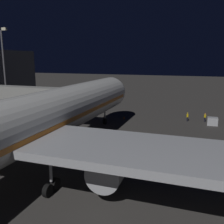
# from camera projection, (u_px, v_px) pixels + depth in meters

# --- Properties ---
(ground_plane) EXTENTS (320.00, 320.00, 0.00)m
(ground_plane) POSITION_uv_depth(u_px,v_px,m) (64.00, 152.00, 33.73)
(ground_plane) COLOR #383533
(airliner_at_gate) EXTENTS (56.05, 60.39, 20.53)m
(airliner_at_gate) POSITION_uv_depth(u_px,v_px,m) (21.00, 127.00, 25.03)
(airliner_at_gate) COLOR silver
(airliner_at_gate) RESTS_ON ground_plane
(jet_bridge) EXTENTS (23.10, 3.40, 7.28)m
(jet_bridge) POSITION_uv_depth(u_px,v_px,m) (36.00, 94.00, 47.19)
(jet_bridge) COLOR #9E9E99
(jet_bridge) RESTS_ON ground_plane
(apron_floodlight_mast) EXTENTS (2.90, 0.50, 18.85)m
(apron_floodlight_mast) POSITION_uv_depth(u_px,v_px,m) (4.00, 65.00, 56.92)
(apron_floodlight_mast) COLOR #59595E
(apron_floodlight_mast) RESTS_ON ground_plane
(baggage_container_near_belt) EXTENTS (1.86, 1.50, 1.47)m
(baggage_container_near_belt) POSITION_uv_depth(u_px,v_px,m) (212.00, 121.00, 47.23)
(baggage_container_near_belt) COLOR #B7BABF
(baggage_container_near_belt) RESTS_ON ground_plane
(ground_crew_marshaller_fwd) EXTENTS (0.40, 0.40, 1.78)m
(ground_crew_marshaller_fwd) POSITION_uv_depth(u_px,v_px,m) (205.00, 117.00, 49.54)
(ground_crew_marshaller_fwd) COLOR black
(ground_crew_marshaller_fwd) RESTS_ON ground_plane
(ground_crew_under_port_wing) EXTENTS (0.40, 0.40, 1.79)m
(ground_crew_under_port_wing) POSITION_uv_depth(u_px,v_px,m) (188.00, 116.00, 50.05)
(ground_crew_under_port_wing) COLOR black
(ground_crew_under_port_wing) RESTS_ON ground_plane
(traffic_cone_nose_port) EXTENTS (0.36, 0.36, 0.55)m
(traffic_cone_nose_port) POSITION_uv_depth(u_px,v_px,m) (124.00, 117.00, 52.32)
(traffic_cone_nose_port) COLOR orange
(traffic_cone_nose_port) RESTS_ON ground_plane
(traffic_cone_nose_starboard) EXTENTS (0.36, 0.36, 0.55)m
(traffic_cone_nose_starboard) POSITION_uv_depth(u_px,v_px,m) (104.00, 116.00, 53.73)
(traffic_cone_nose_starboard) COLOR orange
(traffic_cone_nose_starboard) RESTS_ON ground_plane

